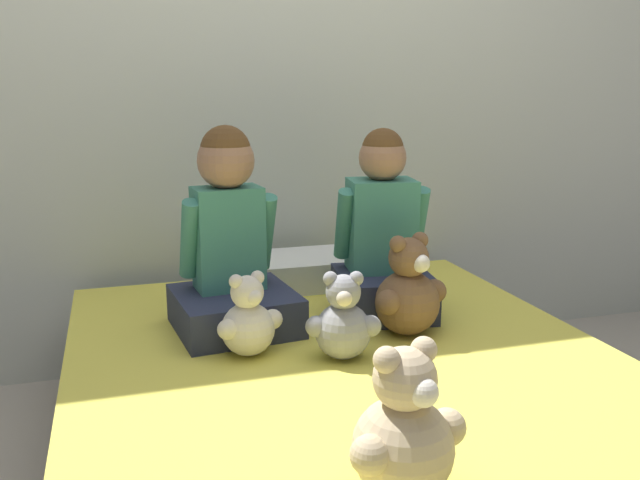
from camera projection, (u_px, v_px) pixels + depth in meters
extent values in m
cube|color=beige|center=(264.00, 54.00, 2.66)|extent=(8.00, 0.06, 2.50)
cube|color=#473828|center=(357.00, 467.00, 1.89)|extent=(1.55, 1.99, 0.19)
cube|color=white|center=(358.00, 409.00, 1.85)|extent=(1.52, 1.95, 0.17)
cube|color=#E5D64C|center=(358.00, 375.00, 1.83)|extent=(1.53, 1.97, 0.03)
cube|color=#282D47|center=(235.00, 311.00, 2.11)|extent=(0.39, 0.38, 0.12)
cube|color=#3D8470|center=(228.00, 238.00, 2.11)|extent=(0.22, 0.15, 0.32)
sphere|color=#9E7051|center=(226.00, 161.00, 2.05)|extent=(0.18, 0.18, 0.18)
sphere|color=brown|center=(225.00, 151.00, 2.05)|extent=(0.15, 0.15, 0.15)
cylinder|color=#3D8470|center=(190.00, 239.00, 2.06)|extent=(0.07, 0.15, 0.26)
cylinder|color=#3D8470|center=(265.00, 232.00, 2.15)|extent=(0.07, 0.15, 0.26)
cube|color=#282D47|center=(383.00, 293.00, 2.25)|extent=(0.34, 0.35, 0.14)
cube|color=#3D8470|center=(381.00, 225.00, 2.24)|extent=(0.24, 0.19, 0.30)
sphere|color=#9E7051|center=(383.00, 158.00, 2.19)|extent=(0.16, 0.16, 0.16)
sphere|color=brown|center=(383.00, 149.00, 2.19)|extent=(0.14, 0.14, 0.14)
cylinder|color=#3D8470|center=(344.00, 224.00, 2.22)|extent=(0.07, 0.14, 0.25)
cylinder|color=#3D8470|center=(417.00, 222.00, 2.26)|extent=(0.07, 0.14, 0.25)
sphere|color=silver|center=(248.00, 329.00, 1.91)|extent=(0.15, 0.15, 0.15)
sphere|color=silver|center=(247.00, 292.00, 1.88)|extent=(0.09, 0.09, 0.09)
sphere|color=white|center=(254.00, 297.00, 1.85)|extent=(0.04, 0.04, 0.04)
sphere|color=silver|center=(236.00, 281.00, 1.86)|extent=(0.04, 0.04, 0.04)
sphere|color=silver|center=(257.00, 277.00, 1.89)|extent=(0.04, 0.04, 0.04)
sphere|color=silver|center=(228.00, 330.00, 1.85)|extent=(0.06, 0.06, 0.06)
sphere|color=silver|center=(273.00, 319.00, 1.93)|extent=(0.06, 0.06, 0.06)
sphere|color=brown|center=(407.00, 303.00, 2.06)|extent=(0.20, 0.20, 0.20)
sphere|color=brown|center=(409.00, 258.00, 2.03)|extent=(0.12, 0.12, 0.12)
sphere|color=white|center=(421.00, 263.00, 1.99)|extent=(0.06, 0.06, 0.06)
sphere|color=brown|center=(398.00, 244.00, 2.00)|extent=(0.05, 0.05, 0.05)
sphere|color=brown|center=(420.00, 240.00, 2.05)|extent=(0.05, 0.05, 0.05)
sphere|color=brown|center=(388.00, 302.00, 1.99)|extent=(0.08, 0.08, 0.08)
sphere|color=brown|center=(434.00, 291.00, 2.10)|extent=(0.08, 0.08, 0.08)
sphere|color=#939399|center=(343.00, 331.00, 1.88)|extent=(0.16, 0.16, 0.16)
sphere|color=#939399|center=(343.00, 292.00, 1.86)|extent=(0.10, 0.10, 0.10)
sphere|color=beige|center=(344.00, 298.00, 1.82)|extent=(0.04, 0.04, 0.04)
sphere|color=#939399|center=(330.00, 279.00, 1.85)|extent=(0.04, 0.04, 0.04)
sphere|color=#939399|center=(356.00, 279.00, 1.85)|extent=(0.04, 0.04, 0.04)
sphere|color=#939399|center=(316.00, 326.00, 1.86)|extent=(0.06, 0.06, 0.06)
sphere|color=#939399|center=(371.00, 326.00, 1.87)|extent=(0.06, 0.06, 0.06)
sphere|color=#D1B78E|center=(403.00, 448.00, 1.25)|extent=(0.19, 0.19, 0.19)
sphere|color=#D1B78E|center=(405.00, 379.00, 1.22)|extent=(0.12, 0.12, 0.12)
sphere|color=white|center=(424.00, 392.00, 1.18)|extent=(0.05, 0.05, 0.05)
sphere|color=#D1B78E|center=(387.00, 360.00, 1.18)|extent=(0.05, 0.05, 0.05)
sphere|color=#D1B78E|center=(424.00, 350.00, 1.23)|extent=(0.05, 0.05, 0.05)
sphere|color=#D1B78E|center=(370.00, 455.00, 1.18)|extent=(0.07, 0.07, 0.07)
sphere|color=#D1B78E|center=(447.00, 427.00, 1.28)|extent=(0.07, 0.07, 0.07)
cube|color=white|center=(285.00, 271.00, 2.57)|extent=(0.51, 0.30, 0.11)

